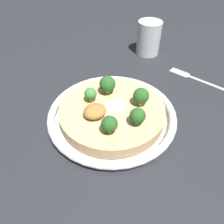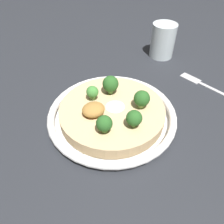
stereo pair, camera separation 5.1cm
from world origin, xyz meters
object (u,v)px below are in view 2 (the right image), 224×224
Objects in this scene: risotto_bowl at (112,114)px; fork_utensil at (204,85)px; broccoli_back at (104,124)px; drinking_glass at (163,41)px; broccoli_front at (92,92)px; broccoli_back_left at (134,118)px; broccoli_front_left at (111,84)px; broccoli_left at (142,99)px.

risotto_bowl is 0.30m from fork_utensil.
broccoli_back reaches higher than fork_utensil.
drinking_glass reaches higher than broccoli_back.
broccoli_front is 0.13m from broccoli_back_left.
fork_utensil is (-0.28, 0.05, -0.06)m from broccoli_front_left.
broccoli_left is (-0.06, 0.03, 0.04)m from risotto_bowl.
broccoli_back_left is 0.39m from drinking_glass.
broccoli_left is at bearing -164.67° from broccoli_back.
fork_utensil is (-0.24, -0.03, -0.06)m from broccoli_left.
broccoli_front is at bearing -100.85° from broccoli_back.
broccoli_left is 0.11m from broccoli_back.
risotto_bowl is 0.08m from broccoli_left.
drinking_glass reaches higher than risotto_bowl.
drinking_glass reaches higher than fork_utensil.
drinking_glass is (-0.29, -0.20, 0.04)m from risotto_bowl.
broccoli_back is at bearing -13.54° from broccoli_back_left.
broccoli_front_left is at bearing -94.11° from broccoli_back_left.
broccoli_back_left is 0.30m from fork_utensil.
drinking_glass is 0.21m from fork_utensil.
broccoli_left reaches higher than broccoli_back_left.
broccoli_front is at bearing -41.50° from broccoli_left.
broccoli_left reaches higher than broccoli_front.
fork_utensil is at bearing 171.66° from broccoli_front.
broccoli_back_left is at bearing 89.05° from fork_utensil.
broccoli_back is 0.36m from fork_utensil.
risotto_bowl is at bearing -79.83° from broccoli_back_left.
broccoli_front_left reaches higher than broccoli_left.
risotto_bowl is 0.09m from broccoli_back.
broccoli_left reaches higher than broccoli_back.
fork_utensil is at bearing -179.98° from risotto_bowl.
broccoli_back reaches higher than broccoli_front.
drinking_glass is (-0.32, -0.15, -0.00)m from broccoli_front.
broccoli_front reaches higher than fork_utensil.
broccoli_left is at bearing 115.70° from broccoli_front_left.
drinking_glass is (-0.28, -0.27, -0.01)m from broccoli_back_left.
broccoli_front is 0.19× the size of fork_utensil.
risotto_bowl is 7.46× the size of broccoli_back.
fork_utensil is at bearing 169.77° from broccoli_front_left.
risotto_bowl is at bearing -129.04° from broccoli_back.
broccoli_left is 0.25m from fork_utensil.
risotto_bowl is 7.39× the size of broccoli_back_left.
drinking_glass is (-0.27, -0.15, -0.01)m from broccoli_front_left.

